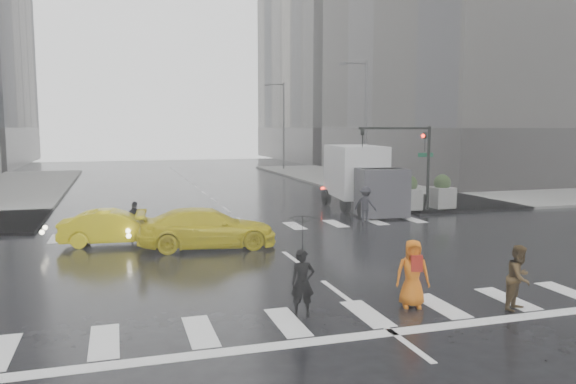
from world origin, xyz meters
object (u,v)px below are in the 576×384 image
object	(u,v)px
pedestrian_orange	(413,273)
taxi_mid	(114,227)
box_truck	(362,177)
pedestrian_brown	(519,277)
traffic_signal_pole	(412,151)

from	to	relation	value
pedestrian_orange	taxi_mid	bearing A→B (deg)	145.19
pedestrian_orange	box_truck	size ratio (longest dim) A/B	0.26
pedestrian_brown	taxi_mid	world-z (taller)	pedestrian_brown
pedestrian_brown	pedestrian_orange	distance (m)	2.57
pedestrian_brown	box_truck	size ratio (longest dim) A/B	0.25
box_truck	traffic_signal_pole	bearing A→B (deg)	-23.59
traffic_signal_pole	box_truck	distance (m)	2.90
traffic_signal_pole	box_truck	world-z (taller)	traffic_signal_pole
traffic_signal_pole	pedestrian_orange	xyz separation A→B (m)	(-7.71, -13.85, -2.36)
pedestrian_brown	box_truck	xyz separation A→B (m)	(3.14, 16.14, 1.04)
traffic_signal_pole	taxi_mid	xyz separation A→B (m)	(-14.80, -3.81, -2.55)
traffic_signal_pole	taxi_mid	world-z (taller)	traffic_signal_pole
traffic_signal_pole	taxi_mid	bearing A→B (deg)	-165.56
pedestrian_brown	pedestrian_orange	xyz separation A→B (m)	(-2.38, 0.96, 0.05)
pedestrian_orange	box_truck	distance (m)	16.18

